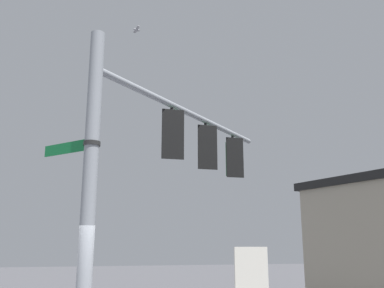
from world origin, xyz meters
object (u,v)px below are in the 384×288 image
traffic_light_mid_inner (206,148)px  traffic_light_mid_outer (233,158)px  bird_flying (137,30)px  traffic_light_nearest_pole (171,136)px  street_name_sign (78,146)px

traffic_light_mid_inner → traffic_light_mid_outer: (1.20, 1.11, 0.00)m
traffic_light_mid_outer → bird_flying: (-3.35, -2.42, 2.58)m
traffic_light_nearest_pole → bird_flying: 2.76m
traffic_light_mid_inner → bird_flying: (-2.15, -1.32, 2.58)m
street_name_sign → bird_flying: 3.75m
traffic_light_nearest_pole → traffic_light_mid_outer: (2.40, 2.21, 0.00)m
traffic_light_nearest_pole → traffic_light_mid_inner: (1.20, 1.11, 0.00)m
traffic_light_mid_inner → street_name_sign: bearing=-142.1°
street_name_sign → bird_flying: (1.20, 1.29, 3.31)m
traffic_light_mid_inner → street_name_sign: traffic_light_mid_inner is taller
traffic_light_mid_inner → traffic_light_mid_outer: same height
traffic_light_mid_outer → bird_flying: bearing=-144.2°
bird_flying → traffic_light_nearest_pole: bearing=12.5°
bird_flying → street_name_sign: bearing=-132.9°
traffic_light_mid_outer → street_name_sign: (-4.55, -3.71, -0.73)m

